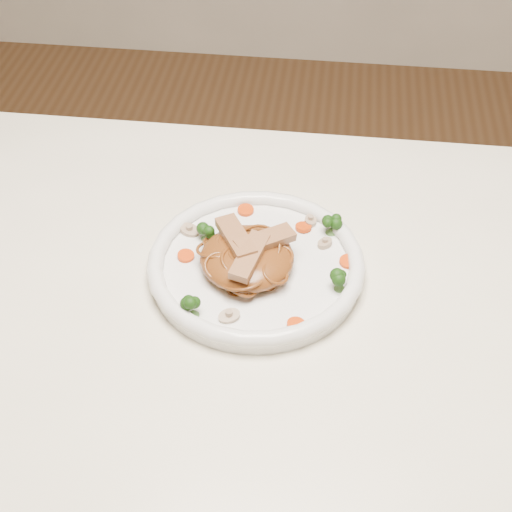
# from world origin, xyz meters

# --- Properties ---
(table) EXTENTS (1.20, 0.80, 0.75)m
(table) POSITION_xyz_m (0.00, 0.00, 0.65)
(table) COLOR white
(table) RESTS_ON ground
(plate) EXTENTS (0.30, 0.30, 0.02)m
(plate) POSITION_xyz_m (-0.02, 0.09, 0.76)
(plate) COLOR white
(plate) RESTS_ON table
(noodle_mound) EXTENTS (0.15, 0.15, 0.04)m
(noodle_mound) POSITION_xyz_m (-0.03, 0.08, 0.78)
(noodle_mound) COLOR brown
(noodle_mound) RESTS_ON plate
(chicken_a) EXTENTS (0.07, 0.06, 0.01)m
(chicken_a) POSITION_xyz_m (-0.01, 0.09, 0.80)
(chicken_a) COLOR #A87B4F
(chicken_a) RESTS_ON noodle_mound
(chicken_b) EXTENTS (0.06, 0.08, 0.01)m
(chicken_b) POSITION_xyz_m (-0.05, 0.09, 0.80)
(chicken_b) COLOR #A87B4F
(chicken_b) RESTS_ON noodle_mound
(chicken_c) EXTENTS (0.04, 0.08, 0.01)m
(chicken_c) POSITION_xyz_m (-0.03, 0.06, 0.80)
(chicken_c) COLOR #A87B4F
(chicken_c) RESTS_ON noodle_mound
(broccoli_0) EXTENTS (0.03, 0.03, 0.03)m
(broccoli_0) POSITION_xyz_m (0.06, 0.16, 0.78)
(broccoli_0) COLOR #1C470E
(broccoli_0) RESTS_ON plate
(broccoli_1) EXTENTS (0.03, 0.03, 0.03)m
(broccoli_1) POSITION_xyz_m (-0.09, 0.13, 0.78)
(broccoli_1) COLOR #1C470E
(broccoli_1) RESTS_ON plate
(broccoli_2) EXTENTS (0.04, 0.04, 0.03)m
(broccoli_2) POSITION_xyz_m (-0.08, -0.00, 0.78)
(broccoli_2) COLOR #1C470E
(broccoli_2) RESTS_ON plate
(broccoli_3) EXTENTS (0.04, 0.04, 0.03)m
(broccoli_3) POSITION_xyz_m (0.08, 0.06, 0.78)
(broccoli_3) COLOR #1C470E
(broccoli_3) RESTS_ON plate
(carrot_0) EXTENTS (0.03, 0.03, 0.00)m
(carrot_0) POSITION_xyz_m (0.03, 0.16, 0.77)
(carrot_0) COLOR #E04308
(carrot_0) RESTS_ON plate
(carrot_1) EXTENTS (0.03, 0.03, 0.00)m
(carrot_1) POSITION_xyz_m (-0.11, 0.09, 0.77)
(carrot_1) COLOR #E04308
(carrot_1) RESTS_ON plate
(carrot_2) EXTENTS (0.02, 0.02, 0.00)m
(carrot_2) POSITION_xyz_m (0.09, 0.11, 0.77)
(carrot_2) COLOR #E04308
(carrot_2) RESTS_ON plate
(carrot_3) EXTENTS (0.02, 0.02, 0.00)m
(carrot_3) POSITION_xyz_m (-0.05, 0.19, 0.77)
(carrot_3) COLOR #E04308
(carrot_3) RESTS_ON plate
(carrot_4) EXTENTS (0.02, 0.02, 0.00)m
(carrot_4) POSITION_xyz_m (0.03, -0.00, 0.77)
(carrot_4) COLOR #E04308
(carrot_4) RESTS_ON plate
(mushroom_0) EXTENTS (0.03, 0.03, 0.01)m
(mushroom_0) POSITION_xyz_m (-0.04, -0.00, 0.77)
(mushroom_0) COLOR #C1AE90
(mushroom_0) RESTS_ON plate
(mushroom_1) EXTENTS (0.03, 0.03, 0.01)m
(mushroom_1) POSITION_xyz_m (0.06, 0.13, 0.77)
(mushroom_1) COLOR #C1AE90
(mushroom_1) RESTS_ON plate
(mushroom_2) EXTENTS (0.04, 0.04, 0.01)m
(mushroom_2) POSITION_xyz_m (-0.11, 0.14, 0.77)
(mushroom_2) COLOR #C1AE90
(mushroom_2) RESTS_ON plate
(mushroom_3) EXTENTS (0.02, 0.02, 0.01)m
(mushroom_3) POSITION_xyz_m (0.04, 0.17, 0.77)
(mushroom_3) COLOR #C1AE90
(mushroom_3) RESTS_ON plate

